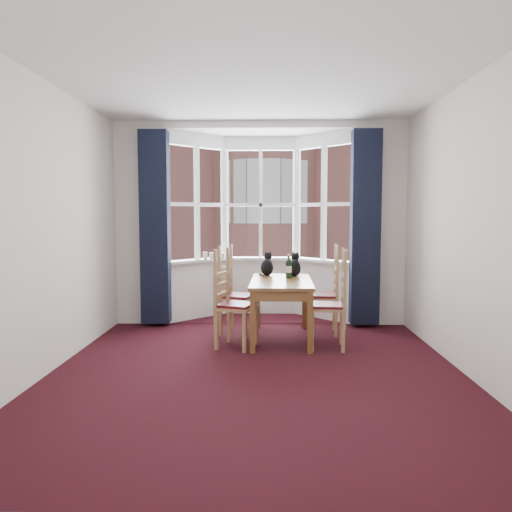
{
  "coord_description": "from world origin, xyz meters",
  "views": [
    {
      "loc": [
        0.1,
        -4.67,
        1.52
      ],
      "look_at": [
        -0.03,
        1.05,
        1.05
      ],
      "focal_mm": 35.0,
      "sensor_mm": 36.0,
      "label": 1
    }
  ],
  "objects_px": {
    "chair_left_far": "(232,297)",
    "chair_right_far": "(329,297)",
    "cat_right": "(294,267)",
    "candle_tall": "(205,256)",
    "candle_extra": "(223,256)",
    "cat_left": "(267,266)",
    "chair_right_near": "(336,307)",
    "wine_bottle": "(289,268)",
    "chair_left_near": "(229,306)",
    "candle_short": "(211,256)",
    "dining_table": "(281,288)"
  },
  "relations": [
    {
      "from": "wine_bottle",
      "to": "cat_left",
      "type": "bearing_deg",
      "value": 133.06
    },
    {
      "from": "cat_left",
      "to": "wine_bottle",
      "type": "distance_m",
      "value": 0.4
    },
    {
      "from": "chair_right_near",
      "to": "cat_right",
      "type": "bearing_deg",
      "value": 117.47
    },
    {
      "from": "candle_short",
      "to": "candle_extra",
      "type": "relative_size",
      "value": 1.13
    },
    {
      "from": "chair_left_far",
      "to": "chair_right_far",
      "type": "xyz_separation_m",
      "value": [
        1.25,
        0.03,
        0.0
      ]
    },
    {
      "from": "wine_bottle",
      "to": "candle_extra",
      "type": "bearing_deg",
      "value": 130.35
    },
    {
      "from": "dining_table",
      "to": "candle_short",
      "type": "height_order",
      "value": "candle_short"
    },
    {
      "from": "cat_left",
      "to": "wine_bottle",
      "type": "bearing_deg",
      "value": -46.94
    },
    {
      "from": "cat_right",
      "to": "candle_short",
      "type": "height_order",
      "value": "cat_right"
    },
    {
      "from": "chair_left_near",
      "to": "wine_bottle",
      "type": "relative_size",
      "value": 3.09
    },
    {
      "from": "chair_left_far",
      "to": "cat_left",
      "type": "height_order",
      "value": "cat_left"
    },
    {
      "from": "chair_left_far",
      "to": "cat_right",
      "type": "height_order",
      "value": "cat_right"
    },
    {
      "from": "wine_bottle",
      "to": "candle_extra",
      "type": "xyz_separation_m",
      "value": [
        -0.92,
        1.09,
        0.05
      ]
    },
    {
      "from": "chair_right_near",
      "to": "candle_extra",
      "type": "distance_m",
      "value": 2.26
    },
    {
      "from": "candle_tall",
      "to": "wine_bottle",
      "type": "bearing_deg",
      "value": -41.31
    },
    {
      "from": "cat_right",
      "to": "candle_short",
      "type": "xyz_separation_m",
      "value": [
        -1.18,
        0.85,
        0.07
      ]
    },
    {
      "from": "cat_left",
      "to": "candle_short",
      "type": "distance_m",
      "value": 1.13
    },
    {
      "from": "candle_tall",
      "to": "candle_short",
      "type": "relative_size",
      "value": 1.11
    },
    {
      "from": "chair_left_near",
      "to": "chair_right_far",
      "type": "xyz_separation_m",
      "value": [
        1.23,
        0.67,
        0.0
      ]
    },
    {
      "from": "chair_left_far",
      "to": "cat_left",
      "type": "relative_size",
      "value": 2.84
    },
    {
      "from": "chair_right_near",
      "to": "candle_extra",
      "type": "height_order",
      "value": "candle_extra"
    },
    {
      "from": "chair_left_near",
      "to": "dining_table",
      "type": "bearing_deg",
      "value": 30.81
    },
    {
      "from": "wine_bottle",
      "to": "candle_tall",
      "type": "height_order",
      "value": "wine_bottle"
    },
    {
      "from": "chair_right_far",
      "to": "chair_right_near",
      "type": "bearing_deg",
      "value": -91.07
    },
    {
      "from": "candle_extra",
      "to": "dining_table",
      "type": "bearing_deg",
      "value": -57.31
    },
    {
      "from": "chair_left_far",
      "to": "candle_short",
      "type": "distance_m",
      "value": 1.15
    },
    {
      "from": "chair_left_near",
      "to": "chair_left_far",
      "type": "bearing_deg",
      "value": 91.3
    },
    {
      "from": "chair_right_near",
      "to": "candle_short",
      "type": "height_order",
      "value": "candle_short"
    },
    {
      "from": "chair_left_far",
      "to": "candle_extra",
      "type": "relative_size",
      "value": 10.41
    },
    {
      "from": "chair_left_near",
      "to": "cat_right",
      "type": "height_order",
      "value": "cat_right"
    },
    {
      "from": "candle_short",
      "to": "chair_left_far",
      "type": "bearing_deg",
      "value": -69.61
    },
    {
      "from": "chair_left_far",
      "to": "cat_left",
      "type": "xyz_separation_m",
      "value": [
        0.45,
        0.21,
        0.38
      ]
    },
    {
      "from": "chair_right_near",
      "to": "wine_bottle",
      "type": "relative_size",
      "value": 3.09
    },
    {
      "from": "dining_table",
      "to": "wine_bottle",
      "type": "bearing_deg",
      "value": 64.21
    },
    {
      "from": "wine_bottle",
      "to": "candle_short",
      "type": "distance_m",
      "value": 1.53
    },
    {
      "from": "candle_short",
      "to": "candle_tall",
      "type": "bearing_deg",
      "value": -161.04
    },
    {
      "from": "cat_right",
      "to": "candle_short",
      "type": "distance_m",
      "value": 1.45
    },
    {
      "from": "dining_table",
      "to": "wine_bottle",
      "type": "height_order",
      "value": "wine_bottle"
    },
    {
      "from": "cat_left",
      "to": "wine_bottle",
      "type": "xyz_separation_m",
      "value": [
        0.27,
        -0.29,
        0.01
      ]
    },
    {
      "from": "chair_left_far",
      "to": "cat_left",
      "type": "bearing_deg",
      "value": 25.43
    },
    {
      "from": "candle_extra",
      "to": "chair_right_far",
      "type": "bearing_deg",
      "value": -34.09
    },
    {
      "from": "dining_table",
      "to": "wine_bottle",
      "type": "xyz_separation_m",
      "value": [
        0.1,
        0.2,
        0.22
      ]
    },
    {
      "from": "cat_left",
      "to": "candle_short",
      "type": "relative_size",
      "value": 3.25
    },
    {
      "from": "chair_left_near",
      "to": "chair_left_far",
      "type": "height_order",
      "value": "same"
    },
    {
      "from": "cat_right",
      "to": "candle_short",
      "type": "bearing_deg",
      "value": 144.06
    },
    {
      "from": "cat_right",
      "to": "candle_tall",
      "type": "xyz_separation_m",
      "value": [
        -1.26,
        0.82,
        0.07
      ]
    },
    {
      "from": "chair_left_far",
      "to": "candle_tall",
      "type": "height_order",
      "value": "candle_tall"
    },
    {
      "from": "dining_table",
      "to": "chair_right_far",
      "type": "xyz_separation_m",
      "value": [
        0.62,
        0.31,
        -0.16
      ]
    },
    {
      "from": "chair_right_far",
      "to": "candle_extra",
      "type": "distance_m",
      "value": 1.8
    },
    {
      "from": "cat_left",
      "to": "candle_tall",
      "type": "height_order",
      "value": "cat_left"
    }
  ]
}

